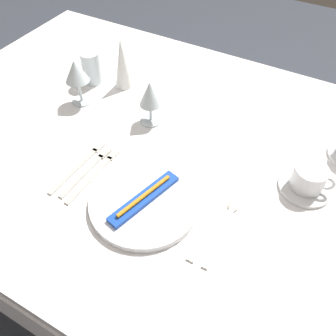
# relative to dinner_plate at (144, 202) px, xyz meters

# --- Properties ---
(ground_plane) EXTENTS (6.00, 6.00, 0.00)m
(ground_plane) POSITION_rel_dinner_plate_xyz_m (0.02, 0.21, -0.75)
(ground_plane) COLOR #383D47
(dining_table) EXTENTS (1.80, 1.11, 0.74)m
(dining_table) POSITION_rel_dinner_plate_xyz_m (0.02, 0.21, -0.09)
(dining_table) COLOR white
(dining_table) RESTS_ON ground
(dinner_plate) EXTENTS (0.27, 0.27, 0.02)m
(dinner_plate) POSITION_rel_dinner_plate_xyz_m (0.00, 0.00, 0.00)
(dinner_plate) COLOR white
(dinner_plate) RESTS_ON dining_table
(toothbrush_package) EXTENTS (0.09, 0.21, 0.02)m
(toothbrush_package) POSITION_rel_dinner_plate_xyz_m (0.00, -0.00, 0.02)
(toothbrush_package) COLOR blue
(toothbrush_package) RESTS_ON dinner_plate
(fork_outer) EXTENTS (0.02, 0.22, 0.00)m
(fork_outer) POSITION_rel_dinner_plate_xyz_m (-0.17, 0.02, -0.01)
(fork_outer) COLOR beige
(fork_outer) RESTS_ON dining_table
(fork_inner) EXTENTS (0.02, 0.20, 0.00)m
(fork_inner) POSITION_rel_dinner_plate_xyz_m (-0.19, 0.02, -0.01)
(fork_inner) COLOR beige
(fork_inner) RESTS_ON dining_table
(fork_salad) EXTENTS (0.02, 0.22, 0.00)m
(fork_salad) POSITION_rel_dinner_plate_xyz_m (-0.22, 0.03, -0.01)
(fork_salad) COLOR beige
(fork_salad) RESTS_ON dining_table
(dinner_knife) EXTENTS (0.02, 0.23, 0.00)m
(dinner_knife) POSITION_rel_dinner_plate_xyz_m (0.17, 0.02, -0.01)
(dinner_knife) COLOR beige
(dinner_knife) RESTS_ON dining_table
(spoon_soup) EXTENTS (0.03, 0.21, 0.01)m
(spoon_soup) POSITION_rel_dinner_plate_xyz_m (0.20, 0.04, -0.01)
(spoon_soup) COLOR beige
(spoon_soup) RESTS_ON dining_table
(saucer_left) EXTENTS (0.14, 0.14, 0.01)m
(saucer_left) POSITION_rel_dinner_plate_xyz_m (0.33, 0.25, -0.00)
(saucer_left) COLOR white
(saucer_left) RESTS_ON dining_table
(coffee_cup_left) EXTENTS (0.11, 0.08, 0.06)m
(coffee_cup_left) POSITION_rel_dinner_plate_xyz_m (0.34, 0.25, 0.03)
(coffee_cup_left) COLOR white
(coffee_cup_left) RESTS_ON saucer_left
(wine_glass_centre) EXTENTS (0.08, 0.08, 0.15)m
(wine_glass_centre) POSITION_rel_dinner_plate_xyz_m (-0.40, 0.26, 0.10)
(wine_glass_centre) COLOR silver
(wine_glass_centre) RESTS_ON dining_table
(wine_glass_left) EXTENTS (0.07, 0.07, 0.14)m
(wine_glass_left) POSITION_rel_dinner_plate_xyz_m (-0.15, 0.28, 0.09)
(wine_glass_left) COLOR silver
(wine_glass_left) RESTS_ON dining_table
(drink_tumbler) EXTENTS (0.06, 0.06, 0.11)m
(drink_tumbler) POSITION_rel_dinner_plate_xyz_m (-0.43, 0.37, 0.04)
(drink_tumbler) COLOR silver
(drink_tumbler) RESTS_ON dining_table
(napkin_folded) EXTENTS (0.06, 0.06, 0.17)m
(napkin_folded) POSITION_rel_dinner_plate_xyz_m (-0.33, 0.40, 0.08)
(napkin_folded) COLOR white
(napkin_folded) RESTS_ON dining_table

